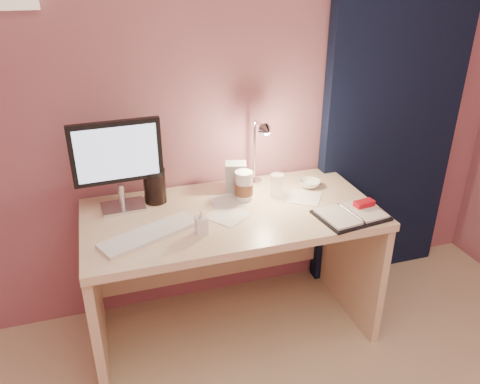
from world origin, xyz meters
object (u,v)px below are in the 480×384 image
object	(u,v)px
bowl	(310,184)
lotion_bottle	(201,222)
coffee_cup	(244,187)
clear_cup	(277,185)
desk	(228,243)
dark_jar	(155,187)
monitor	(117,158)
keyboard	(150,234)
planner	(352,214)
product_box	(236,177)
desk_lamp	(259,148)

from	to	relation	value
bowl	lotion_bottle	size ratio (longest dim) A/B	1.02
coffee_cup	bowl	world-z (taller)	coffee_cup
clear_cup	bowl	distance (m)	0.22
desk	dark_jar	distance (m)	0.47
coffee_cup	clear_cup	distance (m)	0.17
monitor	coffee_cup	xyz separation A→B (m)	(0.59, -0.08, -0.19)
desk	lotion_bottle	bearing A→B (deg)	-128.51
keyboard	lotion_bottle	distance (m)	0.23
desk	clear_cup	size ratio (longest dim) A/B	11.74
planner	clear_cup	world-z (taller)	clear_cup
planner	product_box	world-z (taller)	product_box
desk	monitor	size ratio (longest dim) A/B	3.18
desk	lotion_bottle	world-z (taller)	lotion_bottle
planner	product_box	bearing A→B (deg)	129.19
dark_jar	bowl	bearing A→B (deg)	-5.15
desk	keyboard	size ratio (longest dim) A/B	3.14
monitor	lotion_bottle	distance (m)	0.50
dark_jar	desk	bearing A→B (deg)	-22.25
desk	bowl	size ratio (longest dim) A/B	12.30
planner	lotion_bottle	xyz separation A→B (m)	(-0.71, 0.06, 0.04)
product_box	planner	bearing A→B (deg)	-27.27
desk	product_box	world-z (taller)	product_box
clear_cup	desk_lamp	bearing A→B (deg)	122.30
monitor	desk_lamp	world-z (taller)	monitor
planner	desk_lamp	xyz separation A→B (m)	(-0.32, 0.40, 0.22)
keyboard	desk	bearing A→B (deg)	0.70
planner	desk_lamp	size ratio (longest dim) A/B	0.91
keyboard	product_box	bearing A→B (deg)	8.54
bowl	lotion_bottle	distance (m)	0.72
clear_cup	dark_jar	bearing A→B (deg)	168.40
coffee_cup	clear_cup	bearing A→B (deg)	-5.26
coffee_cup	product_box	xyz separation A→B (m)	(-0.01, 0.10, 0.01)
desk	product_box	size ratio (longest dim) A/B	8.80
keyboard	lotion_bottle	size ratio (longest dim) A/B	3.98
keyboard	coffee_cup	world-z (taller)	coffee_cup
planner	monitor	bearing A→B (deg)	150.93
desk	planner	bearing A→B (deg)	-29.00
monitor	planner	bearing A→B (deg)	-24.91
desk_lamp	product_box	bearing A→B (deg)	170.03
bowl	product_box	xyz separation A→B (m)	(-0.39, 0.06, 0.06)
keyboard	desk_lamp	distance (m)	0.71
planner	lotion_bottle	world-z (taller)	lotion_bottle
desk	monitor	distance (m)	0.70
product_box	monitor	bearing A→B (deg)	-162.48
coffee_cup	bowl	bearing A→B (deg)	5.18
planner	bowl	xyz separation A→B (m)	(-0.05, 0.35, 0.01)
keyboard	clear_cup	size ratio (longest dim) A/B	3.74
lotion_bottle	product_box	size ratio (longest dim) A/B	0.71
lotion_bottle	dark_jar	xyz separation A→B (m)	(-0.15, 0.37, 0.02)
lotion_bottle	monitor	bearing A→B (deg)	132.43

